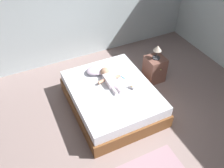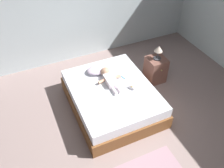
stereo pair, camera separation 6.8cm
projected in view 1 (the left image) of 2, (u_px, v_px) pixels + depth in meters
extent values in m
plane|color=gray|center=(137.00, 152.00, 3.83)|extent=(8.00, 8.00, 0.00)
cube|color=silver|center=(70.00, 2.00, 4.94)|extent=(8.00, 0.12, 2.73)
cube|color=brown|center=(112.00, 101.00, 4.50)|extent=(1.48, 1.82, 0.27)
cube|color=white|center=(112.00, 92.00, 4.35)|extent=(1.42, 1.75, 0.20)
ellipsoid|color=silver|center=(100.00, 69.00, 4.60)|extent=(0.54, 0.33, 0.12)
cube|color=white|center=(110.00, 81.00, 4.35)|extent=(0.18, 0.34, 0.11)
sphere|color=tan|center=(105.00, 72.00, 4.49)|extent=(0.18, 0.18, 0.18)
cylinder|color=tan|center=(102.00, 81.00, 4.33)|extent=(0.15, 0.08, 0.06)
cylinder|color=tan|center=(117.00, 77.00, 4.43)|extent=(0.15, 0.07, 0.06)
cylinder|color=white|center=(114.00, 91.00, 4.18)|extent=(0.06, 0.19, 0.06)
cylinder|color=white|center=(119.00, 89.00, 4.21)|extent=(0.06, 0.19, 0.06)
cube|color=#358AEC|center=(122.00, 77.00, 4.50)|extent=(0.06, 0.13, 0.01)
cube|color=white|center=(120.00, 75.00, 4.53)|extent=(0.02, 0.03, 0.01)
cube|color=brown|center=(154.00, 69.00, 5.02)|extent=(0.38, 0.38, 0.56)
sphere|color=tan|center=(161.00, 70.00, 4.80)|extent=(0.03, 0.03, 0.03)
cylinder|color=#333338|center=(156.00, 58.00, 4.83)|extent=(0.16, 0.16, 0.02)
cylinder|color=#333338|center=(157.00, 54.00, 4.77)|extent=(0.02, 0.02, 0.17)
cone|color=beige|center=(158.00, 48.00, 4.67)|extent=(0.17, 0.17, 0.12)
cylinder|color=white|center=(132.00, 87.00, 4.25)|extent=(0.10, 0.12, 0.06)
cone|color=#EAC073|center=(132.00, 86.00, 4.23)|extent=(0.04, 0.04, 0.02)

